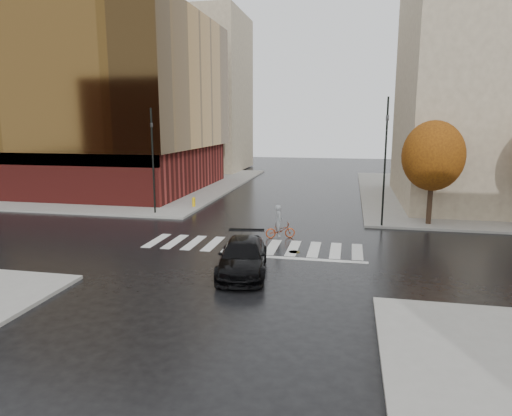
{
  "coord_description": "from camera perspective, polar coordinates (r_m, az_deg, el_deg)",
  "views": [
    {
      "loc": [
        4.95,
        -22.61,
        6.63
      ],
      "look_at": [
        0.1,
        0.93,
        2.0
      ],
      "focal_mm": 32.0,
      "sensor_mm": 36.0,
      "label": 1
    }
  ],
  "objects": [
    {
      "name": "ground",
      "position": [
        24.07,
        -0.69,
        -5.08
      ],
      "size": [
        120.0,
        120.0,
        0.0
      ],
      "primitive_type": "plane",
      "color": "black",
      "rests_on": "ground"
    },
    {
      "name": "sidewalk_nw",
      "position": [
        51.17,
        -18.98,
        2.95
      ],
      "size": [
        30.0,
        30.0,
        0.15
      ],
      "primitive_type": "cube",
      "color": "gray",
      "rests_on": "ground"
    },
    {
      "name": "crosswalk",
      "position": [
        24.54,
        -0.44,
        -4.76
      ],
      "size": [
        12.0,
        3.0,
        0.01
      ],
      "primitive_type": "cube",
      "color": "silver",
      "rests_on": "ground"
    },
    {
      "name": "office_glass",
      "position": [
        48.75,
        -22.45,
        12.04
      ],
      "size": [
        27.0,
        19.0,
        16.0
      ],
      "color": "maroon",
      "rests_on": "sidewalk_nw"
    },
    {
      "name": "building_ne_tan",
      "position": [
        41.47,
        29.33,
        13.03
      ],
      "size": [
        16.0,
        16.0,
        18.0
      ],
      "primitive_type": "cube",
      "color": "gray",
      "rests_on": "sidewalk_ne"
    },
    {
      "name": "building_nw_far",
      "position": [
        63.28,
        -7.96,
        13.99
      ],
      "size": [
        14.0,
        12.0,
        20.0
      ],
      "primitive_type": "cube",
      "color": "gray",
      "rests_on": "sidewalk_nw"
    },
    {
      "name": "tree_ne_a",
      "position": [
        30.51,
        21.26,
        6.09
      ],
      "size": [
        3.8,
        3.8,
        6.5
      ],
      "color": "black",
      "rests_on": "sidewalk_ne"
    },
    {
      "name": "sedan",
      "position": [
        20.14,
        -1.66,
        -6.12
      ],
      "size": [
        2.8,
        5.31,
        1.47
      ],
      "primitive_type": "imported",
      "rotation": [
        0.0,
        0.0,
        0.15
      ],
      "color": "black",
      "rests_on": "ground"
    },
    {
      "name": "cyclist",
      "position": [
        26.08,
        2.98,
        -2.36
      ],
      "size": [
        1.78,
        1.06,
        1.92
      ],
      "rotation": [
        0.0,
        0.0,
        1.87
      ],
      "color": "#9F320E",
      "rests_on": "ground"
    },
    {
      "name": "traffic_light_nw",
      "position": [
        32.81,
        -12.8,
        6.6
      ],
      "size": [
        0.23,
        0.21,
        7.32
      ],
      "rotation": [
        0.0,
        0.0,
        -1.18
      ],
      "color": "black",
      "rests_on": "sidewalk_nw"
    },
    {
      "name": "traffic_light_ne",
      "position": [
        29.05,
        15.88,
        6.69
      ],
      "size": [
        0.21,
        0.23,
        7.88
      ],
      "rotation": [
        0.0,
        0.0,
        3.43
      ],
      "color": "black",
      "rests_on": "sidewalk_ne"
    },
    {
      "name": "fire_hydrant",
      "position": [
        35.13,
        -7.79,
        0.83
      ],
      "size": [
        0.26,
        0.26,
        0.72
      ],
      "color": "gold",
      "rests_on": "sidewalk_nw"
    },
    {
      "name": "manhole",
      "position": [
        23.51,
        4.79,
        -5.5
      ],
      "size": [
        0.73,
        0.73,
        0.01
      ],
      "primitive_type": "cylinder",
      "rotation": [
        0.0,
        0.0,
        -0.32
      ],
      "color": "#473E19",
      "rests_on": "ground"
    }
  ]
}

